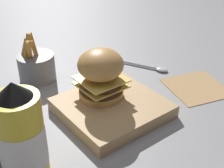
% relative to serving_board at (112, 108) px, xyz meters
% --- Properties ---
extents(ground_plane, '(6.00, 6.00, 0.00)m').
position_rel_serving_board_xyz_m(ground_plane, '(0.05, -0.04, -0.02)').
color(ground_plane, gray).
extents(serving_board, '(0.23, 0.22, 0.03)m').
position_rel_serving_board_xyz_m(serving_board, '(0.00, 0.00, 0.00)').
color(serving_board, tan).
rests_on(serving_board, ground_plane).
extents(burger, '(0.11, 0.11, 0.12)m').
position_rel_serving_board_xyz_m(burger, '(0.00, -0.04, 0.08)').
color(burger, tan).
rests_on(burger, serving_board).
extents(ketchup_bottle, '(0.08, 0.08, 0.21)m').
position_rel_serving_board_xyz_m(ketchup_bottle, '(0.25, 0.08, 0.08)').
color(ketchup_bottle, yellow).
rests_on(ketchup_bottle, ground_plane).
extents(fries_basket, '(0.10, 0.10, 0.14)m').
position_rel_serving_board_xyz_m(fries_basket, '(0.07, -0.26, 0.02)').
color(fries_basket, slate).
rests_on(fries_basket, ground_plane).
extents(spoon, '(0.08, 0.14, 0.01)m').
position_rel_serving_board_xyz_m(spoon, '(-0.24, -0.10, -0.01)').
color(spoon, silver).
rests_on(spoon, ground_plane).
extents(parchment_square, '(0.19, 0.19, 0.00)m').
position_rel_serving_board_xyz_m(parchment_square, '(-0.26, 0.05, -0.01)').
color(parchment_square, tan).
rests_on(parchment_square, ground_plane).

